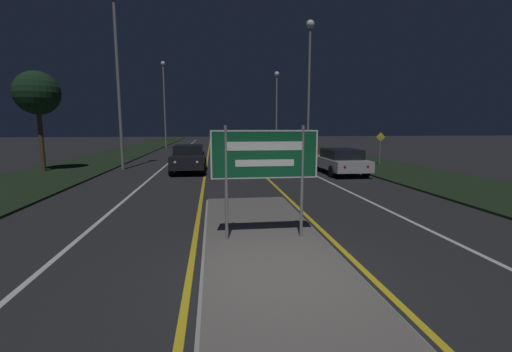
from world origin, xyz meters
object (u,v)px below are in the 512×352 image
object	(u,v)px
streetlight_left_near	(116,45)
warning_sign	(380,145)
streetlight_left_far	(164,96)
car_receding_0	(340,161)
streetlight_right_near	(309,64)
car_receding_3	(236,138)
car_approaching_0	(189,158)
streetlight_right_far	(277,98)
car_receding_1	(300,148)
car_receding_2	(271,142)
highway_sign	(265,159)

from	to	relation	value
streetlight_left_near	warning_sign	distance (m)	17.12
streetlight_left_far	car_receding_0	xyz separation A→B (m)	(12.23, -23.26, -5.29)
streetlight_right_near	car_receding_3	distance (m)	28.44
car_approaching_0	streetlight_left_near	bearing A→B (deg)	156.19
streetlight_left_near	streetlight_right_far	distance (m)	22.12
car_receding_0	car_receding_1	distance (m)	9.31
streetlight_left_far	car_approaching_0	size ratio (longest dim) A/B	2.40
car_receding_1	car_receding_2	world-z (taller)	car_receding_1
car_receding_2	streetlight_right_near	bearing A→B (deg)	-87.41
car_receding_1	streetlight_right_near	bearing A→B (deg)	-55.38
car_receding_1	car_receding_2	distance (m)	12.98
warning_sign	car_approaching_0	bearing A→B (deg)	-172.21
streetlight_right_near	car_receding_0	xyz separation A→B (m)	(-0.62, -8.62, -6.54)
car_receding_0	car_receding_2	world-z (taller)	car_receding_2
car_approaching_0	warning_sign	distance (m)	12.23
car_receding_2	car_receding_0	bearing A→B (deg)	-90.02
car_receding_1	car_receding_3	bearing A→B (deg)	96.96
car_receding_1	car_receding_0	bearing A→B (deg)	-90.91
streetlight_left_far	streetlight_right_near	size ratio (longest dim) A/B	0.94
streetlight_left_near	streetlight_left_far	xyz separation A→B (m)	(-0.07, 19.85, -1.11)
car_receding_0	car_receding_3	distance (m)	36.18
streetlight_right_far	car_receding_0	size ratio (longest dim) A/B	1.91
highway_sign	car_receding_2	size ratio (longest dim) A/B	0.51
highway_sign	car_receding_0	distance (m)	11.98
car_receding_1	car_receding_2	size ratio (longest dim) A/B	0.90
streetlight_right_near	streetlight_left_near	bearing A→B (deg)	-157.83
car_approaching_0	warning_sign	size ratio (longest dim) A/B	1.95
streetlight_left_far	warning_sign	world-z (taller)	streetlight_left_far
streetlight_right_far	warning_sign	xyz separation A→B (m)	(3.44, -18.19, -4.40)
streetlight_left_near	streetlight_right_far	world-z (taller)	streetlight_left_near
car_receding_1	car_approaching_0	distance (m)	11.30
car_receding_3	car_approaching_0	world-z (taller)	car_approaching_0
car_receding_1	car_approaching_0	world-z (taller)	car_approaching_0
car_receding_0	car_receding_3	world-z (taller)	car_receding_0
highway_sign	warning_sign	xyz separation A→B (m)	(9.66, 13.77, -0.52)
car_receding_3	highway_sign	bearing A→B (deg)	-93.20
streetlight_left_near	streetlight_right_near	bearing A→B (deg)	22.17
streetlight_right_far	car_receding_0	xyz separation A→B (m)	(-0.51, -21.49, -5.03)
streetlight_right_near	streetlight_right_far	bearing A→B (deg)	90.53
streetlight_left_far	streetlight_right_far	world-z (taller)	streetlight_left_far
car_approaching_0	car_receding_3	bearing A→B (deg)	81.67
car_receding_2	car_approaching_0	xyz separation A→B (m)	(-8.16, -20.65, 0.04)
car_receding_2	warning_sign	xyz separation A→B (m)	(3.94, -18.99, 0.59)
car_receding_2	streetlight_left_near	bearing A→B (deg)	-122.81
streetlight_right_near	car_receding_1	xyz separation A→B (m)	(-0.48, 0.69, -6.48)
car_receding_3	car_approaching_0	xyz separation A→B (m)	(-5.04, -34.40, 0.08)
streetlight_left_near	streetlight_right_near	world-z (taller)	streetlight_right_near
streetlight_left_far	car_receding_0	distance (m)	26.81
car_receding_1	car_approaching_0	xyz separation A→B (m)	(-8.30, -7.67, 0.03)
streetlight_left_near	car_approaching_0	size ratio (longest dim) A/B	2.50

